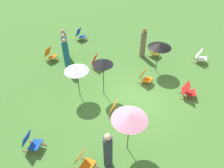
# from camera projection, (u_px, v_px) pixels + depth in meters

# --- Properties ---
(ground_plane) EXTENTS (40.00, 40.00, 0.00)m
(ground_plane) POSITION_uv_depth(u_px,v_px,m) (135.00, 98.00, 9.84)
(ground_plane) COLOR #477A33
(deckchair_0) EXTENTS (0.55, 0.80, 0.83)m
(deckchair_0) POSITION_uv_depth(u_px,v_px,m) (117.00, 110.00, 8.74)
(deckchair_0) COLOR olive
(deckchair_0) RESTS_ON ground
(deckchair_1) EXTENTS (0.59, 0.82, 0.83)m
(deckchair_1) POSITION_uv_depth(u_px,v_px,m) (31.00, 142.00, 7.51)
(deckchair_1) COLOR olive
(deckchair_1) RESTS_ON ground
(deckchair_2) EXTENTS (0.66, 0.86, 0.83)m
(deckchair_2) POSITION_uv_depth(u_px,v_px,m) (188.00, 91.00, 9.68)
(deckchair_2) COLOR olive
(deckchair_2) RESTS_ON ground
(deckchair_3) EXTENTS (0.48, 0.76, 0.83)m
(deckchair_3) POSITION_uv_depth(u_px,v_px,m) (201.00, 57.00, 11.99)
(deckchair_3) COLOR olive
(deckchair_3) RESTS_ON ground
(deckchair_5) EXTENTS (0.62, 0.84, 0.83)m
(deckchair_5) POSITION_uv_depth(u_px,v_px,m) (145.00, 77.00, 10.51)
(deckchair_5) COLOR olive
(deckchair_5) RESTS_ON ground
(deckchair_6) EXTENTS (0.58, 0.82, 0.83)m
(deckchair_6) POSITION_uv_depth(u_px,v_px,m) (84.00, 161.00, 6.93)
(deckchair_6) COLOR olive
(deckchair_6) RESTS_ON ground
(deckchair_7) EXTENTS (0.63, 0.85, 0.83)m
(deckchair_7) POSITION_uv_depth(u_px,v_px,m) (154.00, 51.00, 12.53)
(deckchair_7) COLOR olive
(deckchair_7) RESTS_ON ground
(deckchair_8) EXTENTS (0.50, 0.77, 0.83)m
(deckchair_8) POSITION_uv_depth(u_px,v_px,m) (50.00, 55.00, 12.17)
(deckchair_8) COLOR olive
(deckchair_8) RESTS_ON ground
(deckchair_9) EXTENTS (0.51, 0.78, 0.83)m
(deckchair_9) POSITION_uv_depth(u_px,v_px,m) (97.00, 62.00, 11.59)
(deckchair_9) COLOR olive
(deckchair_9) RESTS_ON ground
(deckchair_10) EXTENTS (0.50, 0.78, 0.83)m
(deckchair_10) POSITION_uv_depth(u_px,v_px,m) (80.00, 35.00, 14.17)
(deckchair_10) COLOR olive
(deckchair_10) RESTS_ON ground
(umbrella_0) EXTENTS (1.23, 1.23, 1.94)m
(umbrella_0) POSITION_uv_depth(u_px,v_px,m) (130.00, 117.00, 6.57)
(umbrella_0) COLOR black
(umbrella_0) RESTS_ON ground
(umbrella_1) EXTENTS (1.11, 1.11, 1.82)m
(umbrella_1) POSITION_uv_depth(u_px,v_px,m) (76.00, 68.00, 8.90)
(umbrella_1) COLOR black
(umbrella_1) RESTS_ON ground
(umbrella_2) EXTENTS (0.94, 0.94, 1.98)m
(umbrella_2) POSITION_uv_depth(u_px,v_px,m) (103.00, 62.00, 8.89)
(umbrella_2) COLOR black
(umbrella_2) RESTS_ON ground
(umbrella_3) EXTENTS (1.23, 1.23, 1.74)m
(umbrella_3) POSITION_uv_depth(u_px,v_px,m) (160.00, 45.00, 10.51)
(umbrella_3) COLOR black
(umbrella_3) RESTS_ON ground
(person_0) EXTENTS (0.37, 0.37, 1.79)m
(person_0) POSITION_uv_depth(u_px,v_px,m) (65.00, 44.00, 12.19)
(person_0) COLOR #72664C
(person_0) RESTS_ON ground
(person_1) EXTENTS (0.45, 0.45, 1.85)m
(person_1) POSITION_uv_depth(u_px,v_px,m) (143.00, 44.00, 12.17)
(person_1) COLOR #72664C
(person_1) RESTS_ON ground
(person_2) EXTENTS (0.40, 0.40, 1.82)m
(person_2) POSITION_uv_depth(u_px,v_px,m) (65.00, 49.00, 11.69)
(person_2) COLOR #195972
(person_2) RESTS_ON ground
(person_3) EXTENTS (0.41, 0.41, 1.73)m
(person_3) POSITION_uv_depth(u_px,v_px,m) (108.00, 151.00, 6.72)
(person_3) COLOR #333847
(person_3) RESTS_ON ground
(person_4) EXTENTS (0.45, 0.45, 1.92)m
(person_4) POSITION_uv_depth(u_px,v_px,m) (66.00, 55.00, 11.10)
(person_4) COLOR #195972
(person_4) RESTS_ON ground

